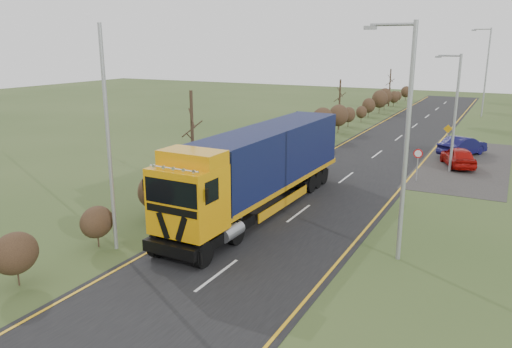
{
  "coord_description": "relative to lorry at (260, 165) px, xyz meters",
  "views": [
    {
      "loc": [
        9.3,
        -18.68,
        8.52
      ],
      "look_at": [
        -1.65,
        2.38,
        2.3
      ],
      "focal_mm": 35.0,
      "sensor_mm": 36.0,
      "label": 1
    }
  ],
  "objects": [
    {
      "name": "layby",
      "position": [
        8.48,
        16.49,
        -2.48
      ],
      "size": [
        6.0,
        18.0,
        0.02
      ],
      "primitive_type": "cube",
      "color": "#2D2A28",
      "rests_on": "ground"
    },
    {
      "name": "lane_markings",
      "position": [
        1.98,
        6.19,
        -2.46
      ],
      "size": [
        7.52,
        116.0,
        0.01
      ],
      "color": "gold",
      "rests_on": "road"
    },
    {
      "name": "hedgerow",
      "position": [
        -4.01,
        4.39,
        -0.87
      ],
      "size": [
        2.24,
        102.04,
        6.05
      ],
      "color": "#2F1F15",
      "rests_on": "ground"
    },
    {
      "name": "streetlight_near",
      "position": [
        7.61,
        -2.8,
        2.68
      ],
      "size": [
        1.99,
        0.19,
        9.36
      ],
      "color": "#949799",
      "rests_on": "ground"
    },
    {
      "name": "road",
      "position": [
        1.98,
        6.49,
        -2.48
      ],
      "size": [
        8.0,
        120.0,
        0.02
      ],
      "primitive_type": "cube",
      "color": "black",
      "rests_on": "ground"
    },
    {
      "name": "streetlight_far",
      "position": [
        7.63,
        43.34,
        3.23
      ],
      "size": [
        2.18,
        0.21,
        10.31
      ],
      "color": "#949799",
      "rests_on": "ground"
    },
    {
      "name": "streetlight_mid",
      "position": [
        7.69,
        13.36,
        1.83
      ],
      "size": [
        1.69,
        0.18,
        7.89
      ],
      "color": "#949799",
      "rests_on": "ground"
    },
    {
      "name": "ground",
      "position": [
        1.98,
        -3.51,
        -2.49
      ],
      "size": [
        160.0,
        160.0,
        0.0
      ],
      "primitive_type": "plane",
      "color": "#33471E",
      "rests_on": "ground"
    },
    {
      "name": "left_pole",
      "position": [
        -3.22,
        -7.3,
        2.16
      ],
      "size": [
        0.16,
        0.16,
        9.3
      ],
      "primitive_type": "cylinder",
      "color": "#949799",
      "rests_on": "ground"
    },
    {
      "name": "warning_board",
      "position": [
        6.43,
        22.43,
        -1.35
      ],
      "size": [
        0.72,
        0.11,
        1.88
      ],
      "color": "#949799",
      "rests_on": "ground"
    },
    {
      "name": "car_red_hatchback",
      "position": [
        8.09,
        15.11,
        -1.77
      ],
      "size": [
        3.09,
        4.57,
        1.44
      ],
      "primitive_type": "imported",
      "rotation": [
        0.0,
        0.0,
        3.5
      ],
      "color": "#9D0B07",
      "rests_on": "ground"
    },
    {
      "name": "car_blue_sedan",
      "position": [
        7.98,
        19.23,
        -1.74
      ],
      "size": [
        3.47,
        4.79,
        1.5
      ],
      "primitive_type": "imported",
      "rotation": [
        0.0,
        0.0,
        2.68
      ],
      "color": "#0B0A37",
      "rests_on": "ground"
    },
    {
      "name": "speed_sign",
      "position": [
        6.19,
        9.79,
        -1.04
      ],
      "size": [
        0.58,
        0.1,
        2.1
      ],
      "color": "#949799",
      "rests_on": "ground"
    },
    {
      "name": "lorry",
      "position": [
        0.0,
        0.0,
        0.0
      ],
      "size": [
        3.06,
        15.77,
        4.39
      ],
      "rotation": [
        0.0,
        0.0,
        -0.02
      ],
      "color": "black",
      "rests_on": "ground"
    }
  ]
}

